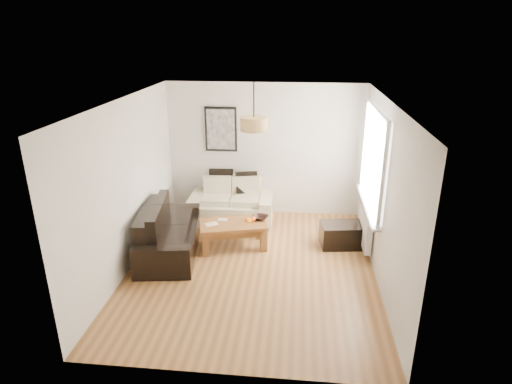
# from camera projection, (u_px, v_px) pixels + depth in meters

# --- Properties ---
(floor) EXTENTS (4.50, 4.50, 0.00)m
(floor) POSITION_uv_depth(u_px,v_px,m) (252.00, 268.00, 6.78)
(floor) COLOR brown
(floor) RESTS_ON ground
(ceiling) EXTENTS (3.80, 4.50, 0.00)m
(ceiling) POSITION_uv_depth(u_px,v_px,m) (251.00, 101.00, 5.85)
(ceiling) COLOR white
(ceiling) RESTS_ON floor
(wall_back) EXTENTS (3.80, 0.04, 2.60)m
(wall_back) POSITION_uv_depth(u_px,v_px,m) (265.00, 150.00, 8.40)
(wall_back) COLOR silver
(wall_back) RESTS_ON floor
(wall_front) EXTENTS (3.80, 0.04, 2.60)m
(wall_front) POSITION_uv_depth(u_px,v_px,m) (226.00, 271.00, 4.22)
(wall_front) COLOR silver
(wall_front) RESTS_ON floor
(wall_left) EXTENTS (0.04, 4.50, 2.60)m
(wall_left) POSITION_uv_depth(u_px,v_px,m) (127.00, 186.00, 6.49)
(wall_left) COLOR silver
(wall_left) RESTS_ON floor
(wall_right) EXTENTS (0.04, 4.50, 2.60)m
(wall_right) POSITION_uv_depth(u_px,v_px,m) (384.00, 195.00, 6.13)
(wall_right) COLOR silver
(wall_right) RESTS_ON floor
(window_bay) EXTENTS (0.14, 1.90, 1.60)m
(window_bay) POSITION_uv_depth(u_px,v_px,m) (375.00, 159.00, 6.77)
(window_bay) COLOR white
(window_bay) RESTS_ON wall_right
(radiator) EXTENTS (0.10, 0.90, 0.52)m
(radiator) POSITION_uv_depth(u_px,v_px,m) (365.00, 229.00, 7.21)
(radiator) COLOR white
(radiator) RESTS_ON wall_right
(poster) EXTENTS (0.62, 0.04, 0.87)m
(poster) POSITION_uv_depth(u_px,v_px,m) (221.00, 129.00, 8.31)
(poster) COLOR black
(poster) RESTS_ON wall_back
(pendant_shade) EXTENTS (0.40, 0.40, 0.20)m
(pendant_shade) POSITION_uv_depth(u_px,v_px,m) (254.00, 124.00, 6.26)
(pendant_shade) COLOR tan
(pendant_shade) RESTS_ON ceiling
(loveseat_cream) EXTENTS (1.61, 0.91, 0.79)m
(loveseat_cream) POSITION_uv_depth(u_px,v_px,m) (231.00, 201.00, 8.35)
(loveseat_cream) COLOR beige
(loveseat_cream) RESTS_ON floor
(sofa_leather) EXTENTS (1.13, 1.92, 0.78)m
(sofa_leather) POSITION_uv_depth(u_px,v_px,m) (169.00, 231.00, 7.12)
(sofa_leather) COLOR black
(sofa_leather) RESTS_ON floor
(coffee_table) EXTENTS (1.23, 0.88, 0.45)m
(coffee_table) POSITION_uv_depth(u_px,v_px,m) (233.00, 235.00, 7.35)
(coffee_table) COLOR brown
(coffee_table) RESTS_ON floor
(ottoman) EXTENTS (0.76, 0.55, 0.40)m
(ottoman) POSITION_uv_depth(u_px,v_px,m) (341.00, 235.00, 7.39)
(ottoman) COLOR black
(ottoman) RESTS_ON floor
(cushion_left) EXTENTS (0.47, 0.17, 0.46)m
(cushion_left) POSITION_uv_depth(u_px,v_px,m) (221.00, 181.00, 8.43)
(cushion_left) COLOR black
(cushion_left) RESTS_ON loveseat_cream
(cushion_right) EXTENTS (0.44, 0.23, 0.42)m
(cushion_right) POSITION_uv_depth(u_px,v_px,m) (246.00, 182.00, 8.39)
(cushion_right) COLOR black
(cushion_right) RESTS_ON loveseat_cream
(fruit_bowl) EXTENTS (0.31, 0.31, 0.06)m
(fruit_bowl) POSITION_uv_depth(u_px,v_px,m) (261.00, 218.00, 7.38)
(fruit_bowl) COLOR black
(fruit_bowl) RESTS_ON coffee_table
(orange_a) EXTENTS (0.10, 0.10, 0.09)m
(orange_a) POSITION_uv_depth(u_px,v_px,m) (249.00, 221.00, 7.25)
(orange_a) COLOR #FF9E15
(orange_a) RESTS_ON fruit_bowl
(orange_b) EXTENTS (0.10, 0.10, 0.09)m
(orange_b) POSITION_uv_depth(u_px,v_px,m) (253.00, 219.00, 7.30)
(orange_b) COLOR #EA5013
(orange_b) RESTS_ON fruit_bowl
(orange_c) EXTENTS (0.11, 0.11, 0.09)m
(orange_c) POSITION_uv_depth(u_px,v_px,m) (247.00, 220.00, 7.28)
(orange_c) COLOR #FD5015
(orange_c) RESTS_ON fruit_bowl
(papers) EXTENTS (0.25, 0.23, 0.01)m
(papers) POSITION_uv_depth(u_px,v_px,m) (212.00, 224.00, 7.21)
(papers) COLOR beige
(papers) RESTS_ON coffee_table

